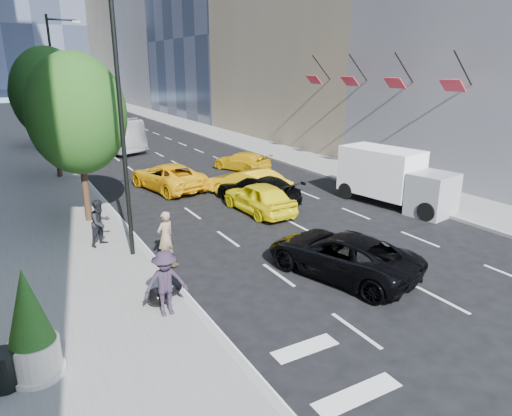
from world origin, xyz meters
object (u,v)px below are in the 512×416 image
trash_can (4,371)px  planter_shrub (30,326)px  box_truck (393,178)px  skateboarder (166,241)px  black_sedan_lincoln (341,254)px  black_sedan_mercedes (257,189)px  city_bus (93,132)px

trash_can → planter_shrub: planter_shrub is taller
box_truck → planter_shrub: bearing=-170.2°
skateboarder → trash_can: (-5.33, -4.84, -0.38)m
black_sedan_lincoln → planter_shrub: planter_shrub is taller
skateboarder → black_sedan_mercedes: 8.63m
city_bus → box_truck: size_ratio=1.78×
skateboarder → box_truck: bearing=164.2°
black_sedan_lincoln → planter_shrub: (-9.70, -0.98, 0.67)m
box_truck → city_bus: bearing=102.8°
black_sedan_mercedes → trash_can: black_sedan_mercedes is taller
black_sedan_mercedes → box_truck: 7.06m
black_sedan_mercedes → city_bus: 21.45m
black_sedan_lincoln → planter_shrub: size_ratio=2.03×
city_bus → planter_shrub: bearing=-126.5°
skateboarder → trash_can: size_ratio=2.23×
skateboarder → trash_can: bearing=19.4°
city_bus → box_truck: city_bus is taller
trash_can → planter_shrub: bearing=14.6°
skateboarder → planter_shrub: size_ratio=0.72×
black_sedan_mercedes → planter_shrub: bearing=26.6°
planter_shrub → black_sedan_lincoln: bearing=5.8°
black_sedan_lincoln → skateboarder: bearing=-53.9°
box_truck → trash_can: bearing=-170.4°
city_bus → box_truck: 26.79m
black_sedan_mercedes → box_truck: bearing=133.5°
black_sedan_mercedes → box_truck: size_ratio=0.82×
city_bus → black_sedan_lincoln: bearing=-108.6°
black_sedan_lincoln → box_truck: box_truck is taller
box_truck → planter_shrub: 18.53m
black_sedan_lincoln → black_sedan_mercedes: 9.18m
black_sedan_mercedes → city_bus: (-4.40, 20.97, 0.80)m
black_sedan_mercedes → box_truck: box_truck is taller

